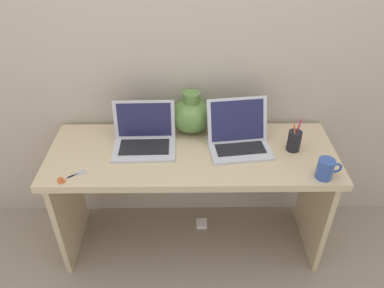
{
  "coord_description": "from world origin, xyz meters",
  "views": [
    {
      "loc": [
        -0.02,
        -1.59,
        1.92
      ],
      "look_at": [
        0.0,
        0.0,
        0.77
      ],
      "focal_mm": 34.93,
      "sensor_mm": 36.0,
      "label": 1
    }
  ],
  "objects_px": {
    "laptop_right": "(238,135)",
    "scissors": "(67,178)",
    "pen_cup": "(294,141)",
    "green_vase": "(192,114)",
    "power_brick": "(202,224)",
    "coffee_mug": "(326,169)",
    "laptop_left": "(144,135)"
  },
  "relations": [
    {
      "from": "green_vase",
      "to": "laptop_left",
      "type": "bearing_deg",
      "value": -150.29
    },
    {
      "from": "coffee_mug",
      "to": "scissors",
      "type": "distance_m",
      "value": 1.25
    },
    {
      "from": "laptop_right",
      "to": "scissors",
      "type": "bearing_deg",
      "value": -162.35
    },
    {
      "from": "laptop_right",
      "to": "pen_cup",
      "type": "bearing_deg",
      "value": -9.0
    },
    {
      "from": "laptop_right",
      "to": "scissors",
      "type": "distance_m",
      "value": 0.91
    },
    {
      "from": "coffee_mug",
      "to": "scissors",
      "type": "relative_size",
      "value": 0.9
    },
    {
      "from": "pen_cup",
      "to": "green_vase",
      "type": "bearing_deg",
      "value": 159.61
    },
    {
      "from": "laptop_right",
      "to": "scissors",
      "type": "relative_size",
      "value": 2.64
    },
    {
      "from": "coffee_mug",
      "to": "power_brick",
      "type": "bearing_deg",
      "value": 149.12
    },
    {
      "from": "pen_cup",
      "to": "laptop_left",
      "type": "bearing_deg",
      "value": 176.04
    },
    {
      "from": "coffee_mug",
      "to": "power_brick",
      "type": "distance_m",
      "value": 1.01
    },
    {
      "from": "scissors",
      "to": "power_brick",
      "type": "bearing_deg",
      "value": 26.91
    },
    {
      "from": "laptop_left",
      "to": "coffee_mug",
      "type": "height_order",
      "value": "laptop_left"
    },
    {
      "from": "coffee_mug",
      "to": "pen_cup",
      "type": "distance_m",
      "value": 0.25
    },
    {
      "from": "laptop_right",
      "to": "scissors",
      "type": "height_order",
      "value": "laptop_right"
    },
    {
      "from": "laptop_left",
      "to": "green_vase",
      "type": "xyz_separation_m",
      "value": [
        0.26,
        0.15,
        0.04
      ]
    },
    {
      "from": "laptop_left",
      "to": "scissors",
      "type": "distance_m",
      "value": 0.46
    },
    {
      "from": "pen_cup",
      "to": "scissors",
      "type": "xyz_separation_m",
      "value": [
        -1.15,
        -0.23,
        -0.06
      ]
    },
    {
      "from": "laptop_right",
      "to": "green_vase",
      "type": "distance_m",
      "value": 0.3
    },
    {
      "from": "laptop_left",
      "to": "green_vase",
      "type": "bearing_deg",
      "value": 29.71
    },
    {
      "from": "green_vase",
      "to": "power_brick",
      "type": "bearing_deg",
      "value": -52.31
    },
    {
      "from": "laptop_right",
      "to": "coffee_mug",
      "type": "distance_m",
      "value": 0.48
    },
    {
      "from": "pen_cup",
      "to": "scissors",
      "type": "distance_m",
      "value": 1.18
    },
    {
      "from": "scissors",
      "to": "power_brick",
      "type": "relative_size",
      "value": 1.92
    },
    {
      "from": "green_vase",
      "to": "scissors",
      "type": "xyz_separation_m",
      "value": [
        -0.61,
        -0.43,
        -0.1
      ]
    },
    {
      "from": "laptop_right",
      "to": "coffee_mug",
      "type": "relative_size",
      "value": 2.94
    },
    {
      "from": "laptop_left",
      "to": "scissors",
      "type": "xyz_separation_m",
      "value": [
        -0.36,
        -0.28,
        -0.06
      ]
    },
    {
      "from": "laptop_left",
      "to": "laptop_right",
      "type": "bearing_deg",
      "value": -1.03
    },
    {
      "from": "laptop_right",
      "to": "green_vase",
      "type": "bearing_deg",
      "value": 148.2
    },
    {
      "from": "laptop_right",
      "to": "pen_cup",
      "type": "distance_m",
      "value": 0.3
    },
    {
      "from": "laptop_right",
      "to": "pen_cup",
      "type": "height_order",
      "value": "laptop_right"
    },
    {
      "from": "laptop_right",
      "to": "power_brick",
      "type": "bearing_deg",
      "value": 159.29
    }
  ]
}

